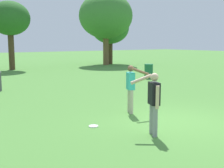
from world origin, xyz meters
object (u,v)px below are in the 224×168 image
at_px(person_thrower, 131,85).
at_px(tree_back_right, 110,28).
at_px(frisbee, 93,126).
at_px(tree_slender_mid, 10,19).
at_px(tree_back_left, 106,16).
at_px(trash_can_beside_table, 149,71).
at_px(person_catcher, 153,99).

distance_m(person_thrower, tree_back_right, 22.18).
relative_size(frisbee, tree_back_right, 0.05).
xyz_separation_m(person_thrower, tree_back_right, (11.85, 18.53, 2.91)).
relative_size(tree_slender_mid, tree_back_left, 0.79).
relative_size(frisbee, tree_back_left, 0.04).
bearing_deg(tree_back_left, trash_can_beside_table, -109.44).
height_order(person_thrower, person_catcher, same).
height_order(frisbee, tree_back_left, tree_back_left).
bearing_deg(tree_back_left, person_thrower, -121.24).
height_order(tree_back_left, tree_back_right, tree_back_left).
height_order(person_catcher, tree_slender_mid, tree_slender_mid).
bearing_deg(person_thrower, tree_back_left, 58.76).
height_order(trash_can_beside_table, tree_slender_mid, tree_slender_mid).
distance_m(person_thrower, trash_can_beside_table, 9.63).
height_order(tree_slender_mid, tree_back_right, tree_slender_mid).
height_order(person_catcher, trash_can_beside_table, person_catcher).
bearing_deg(person_thrower, trash_can_beside_table, 44.45).
xyz_separation_m(trash_can_beside_table, tree_slender_mid, (-5.73, 11.22, 3.84)).
bearing_deg(person_catcher, person_thrower, 65.36).
xyz_separation_m(person_thrower, tree_back_left, (10.73, 17.69, 4.06)).
relative_size(person_thrower, tree_back_left, 0.22).
distance_m(person_thrower, frisbee, 2.22).
bearing_deg(tree_slender_mid, tree_back_left, -1.60).
relative_size(person_thrower, trash_can_beside_table, 1.71).
height_order(person_thrower, trash_can_beside_table, person_thrower).
bearing_deg(tree_back_right, tree_back_left, -143.24).
bearing_deg(tree_back_right, tree_slender_mid, -176.96).
relative_size(person_catcher, frisbee, 5.85).
height_order(person_thrower, tree_back_right, tree_back_right).
bearing_deg(frisbee, tree_back_right, 54.38).
height_order(frisbee, trash_can_beside_table, trash_can_beside_table).
bearing_deg(person_catcher, frisbee, 119.67).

